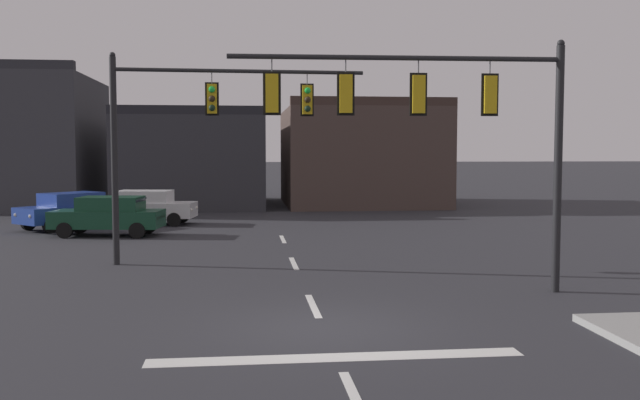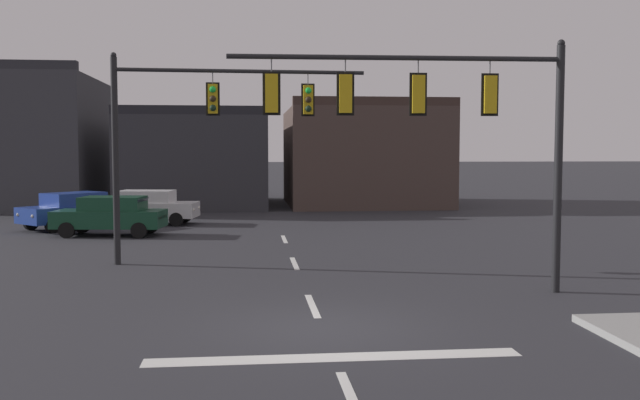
# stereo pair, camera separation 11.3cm
# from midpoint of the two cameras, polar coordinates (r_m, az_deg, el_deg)

# --- Properties ---
(ground_plane) EXTENTS (400.00, 400.00, 0.00)m
(ground_plane) POSITION_cam_midpoint_polar(r_m,az_deg,el_deg) (14.13, 0.03, -10.30)
(ground_plane) COLOR #2B2B30
(stop_bar_paint) EXTENTS (6.40, 0.50, 0.01)m
(stop_bar_paint) POSITION_cam_midpoint_polar(r_m,az_deg,el_deg) (12.22, 1.09, -12.59)
(stop_bar_paint) COLOR silver
(stop_bar_paint) RESTS_ON ground
(lane_centreline) EXTENTS (0.16, 26.40, 0.01)m
(lane_centreline) POSITION_cam_midpoint_polar(r_m,az_deg,el_deg) (16.07, -0.76, -8.53)
(lane_centreline) COLOR silver
(lane_centreline) RESTS_ON ground
(signal_mast_near_side) EXTENTS (8.13, 0.54, 6.17)m
(signal_mast_near_side) POSITION_cam_midpoint_polar(r_m,az_deg,el_deg) (17.31, 9.61, 6.97)
(signal_mast_near_side) COLOR black
(signal_mast_near_side) RESTS_ON ground
(signal_mast_far_side) EXTENTS (7.77, 0.44, 6.45)m
(signal_mast_far_side) POSITION_cam_midpoint_polar(r_m,az_deg,el_deg) (22.13, -10.50, 6.33)
(signal_mast_far_side) COLOR black
(signal_mast_far_side) RESTS_ON ground
(car_lot_nearside) EXTENTS (4.62, 2.40, 1.61)m
(car_lot_nearside) POSITION_cam_midpoint_polar(r_m,az_deg,el_deg) (34.28, -13.91, -0.51)
(car_lot_nearside) COLOR silver
(car_lot_nearside) RESTS_ON ground
(car_lot_middle) EXTENTS (4.61, 2.35, 1.61)m
(car_lot_middle) POSITION_cam_midpoint_polar(r_m,az_deg,el_deg) (30.14, -16.82, -1.17)
(car_lot_middle) COLOR #143D28
(car_lot_middle) RESTS_ON ground
(car_lot_farside) EXTENTS (4.34, 4.43, 1.61)m
(car_lot_farside) POSITION_cam_midpoint_polar(r_m,az_deg,el_deg) (33.45, -19.67, -0.73)
(car_lot_farside) COLOR navy
(car_lot_farside) RESTS_ON ground
(building_row) EXTENTS (28.69, 11.87, 8.40)m
(building_row) POSITION_cam_midpoint_polar(r_m,az_deg,el_deg) (45.45, -9.53, 3.67)
(building_row) COLOR #38383D
(building_row) RESTS_ON ground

